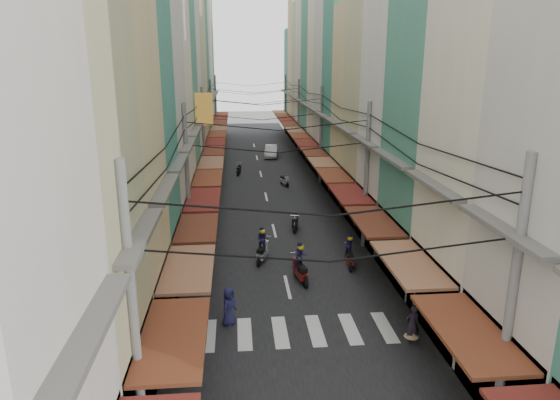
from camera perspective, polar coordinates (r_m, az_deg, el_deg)
ground at (r=25.65m, az=0.39°, el=-7.99°), size 160.00×160.00×0.00m
road at (r=44.63m, az=-2.08°, el=2.41°), size 10.00×80.00×0.02m
sidewalk_left at (r=44.77m, az=-10.42°, el=2.23°), size 3.00×80.00×0.06m
sidewalk_right at (r=45.42m, az=6.14°, el=2.60°), size 3.00×80.00×0.06m
crosswalk at (r=20.33m, az=2.07°, el=-14.75°), size 7.55×2.40×0.01m
building_row_left at (r=40.32m, az=-13.63°, el=14.58°), size 7.80×67.67×23.70m
building_row_right at (r=41.09m, az=9.52°, el=14.30°), size 7.80×68.98×22.59m
utility_poles at (r=38.62m, az=-1.77°, el=10.22°), size 10.20×66.13×8.20m
white_car at (r=54.79m, az=-0.98°, el=4.93°), size 4.74×2.35×1.60m
bicycle at (r=28.56m, az=12.94°, el=-5.86°), size 1.71×1.16×1.10m
moving_scooters at (r=29.03m, az=1.18°, el=-3.93°), size 5.87×25.20×1.98m
parked_scooters at (r=22.89m, az=12.86°, el=-10.23°), size 12.85×12.01×0.95m
pedestrians at (r=26.94m, az=-9.48°, el=-4.65°), size 11.80×19.15×2.16m
market_umbrella at (r=23.25m, az=17.07°, el=-5.07°), size 2.52×2.52×2.66m
traffic_sign at (r=20.82m, az=15.28°, el=-8.01°), size 0.10×0.65×2.94m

